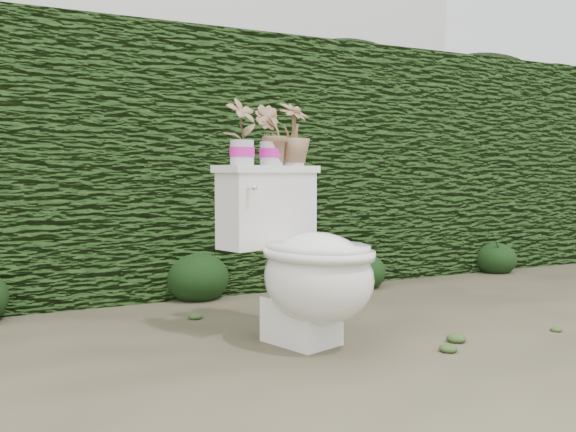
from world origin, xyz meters
name	(u,v)px	position (x,y,z in m)	size (l,w,h in m)	color
ground	(258,349)	(0.00, 0.00, 0.00)	(60.00, 60.00, 0.00)	#6D664B
hedge	(160,164)	(0.00, 1.60, 0.80)	(8.00, 1.00, 1.60)	#2C4F1A
house_wall	(120,78)	(0.60, 6.00, 2.00)	(8.00, 3.50, 4.00)	silver
toilet	(304,263)	(0.21, -0.02, 0.36)	(0.64, 0.78, 0.78)	white
potted_plant_left	(242,133)	(0.00, 0.17, 0.92)	(0.15, 0.10, 0.28)	#28812E
potted_plant_center	(271,136)	(0.16, 0.22, 0.91)	(0.15, 0.12, 0.27)	#28812E
potted_plant_right	(293,136)	(0.29, 0.26, 0.92)	(0.16, 0.16, 0.28)	#28812E
liriope_clump_2	(197,273)	(0.09, 1.12, 0.15)	(0.38, 0.38, 0.30)	#193512
liriope_clump_3	(360,267)	(1.15, 1.00, 0.13)	(0.33, 0.33, 0.26)	#193512
liriope_clump_4	(495,255)	(2.40, 1.07, 0.13)	(0.32, 0.32, 0.25)	#193512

